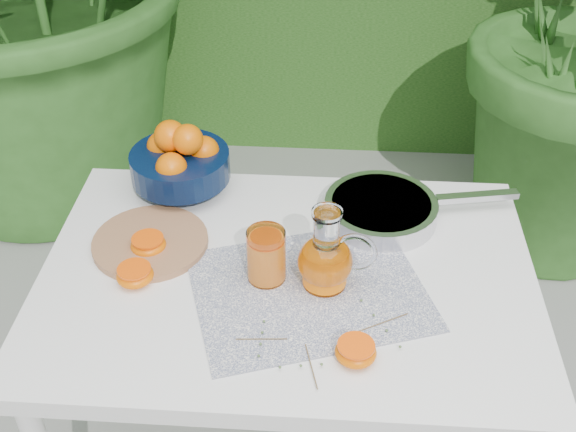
# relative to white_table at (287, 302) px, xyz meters

# --- Properties ---
(white_table) EXTENTS (1.00, 0.70, 0.75)m
(white_table) POSITION_rel_white_table_xyz_m (0.00, 0.00, 0.00)
(white_table) COLOR white
(white_table) RESTS_ON ground
(placemat) EXTENTS (0.53, 0.47, 0.00)m
(placemat) POSITION_rel_white_table_xyz_m (0.05, -0.05, 0.08)
(placemat) COLOR #0C1845
(placemat) RESTS_ON white_table
(cutting_board) EXTENTS (0.28, 0.28, 0.02)m
(cutting_board) POSITION_rel_white_table_xyz_m (-0.29, 0.07, 0.09)
(cutting_board) COLOR #A06A48
(cutting_board) RESTS_ON white_table
(fruit_bowl) EXTENTS (0.25, 0.25, 0.18)m
(fruit_bowl) POSITION_rel_white_table_xyz_m (-0.26, 0.28, 0.16)
(fruit_bowl) COLOR black
(fruit_bowl) RESTS_ON white_table
(juice_pitcher) EXTENTS (0.16, 0.12, 0.18)m
(juice_pitcher) POSITION_rel_white_table_xyz_m (0.08, -0.03, 0.15)
(juice_pitcher) COLOR white
(juice_pitcher) RESTS_ON white_table
(juice_tumbler) EXTENTS (0.10, 0.10, 0.11)m
(juice_tumbler) POSITION_rel_white_table_xyz_m (-0.04, -0.02, 0.14)
(juice_tumbler) COLOR white
(juice_tumbler) RESTS_ON white_table
(saute_pan) EXTENTS (0.45, 0.29, 0.05)m
(saute_pan) POSITION_rel_white_table_xyz_m (0.20, 0.20, 0.11)
(saute_pan) COLOR silver
(saute_pan) RESTS_ON white_table
(orange_halves) EXTENTS (0.52, 0.36, 0.04)m
(orange_halves) POSITION_rel_white_table_xyz_m (-0.15, -0.07, 0.10)
(orange_halves) COLOR #F76B02
(orange_halves) RESTS_ON white_table
(thyme_sprigs) EXTENTS (0.32, 0.22, 0.01)m
(thyme_sprigs) POSITION_rel_white_table_xyz_m (0.07, -0.19, 0.09)
(thyme_sprigs) COLOR brown
(thyme_sprigs) RESTS_ON white_table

